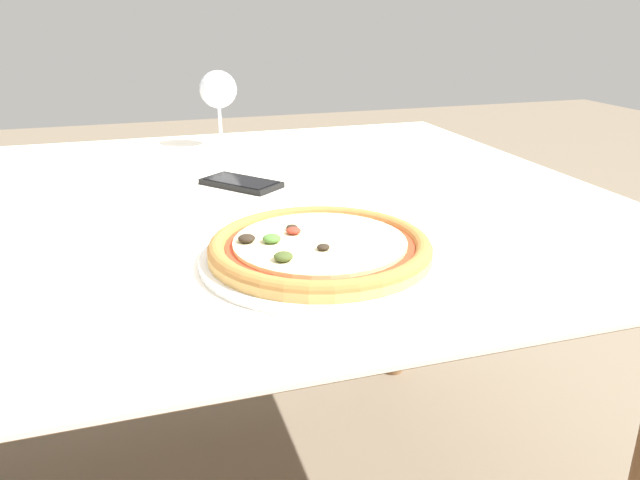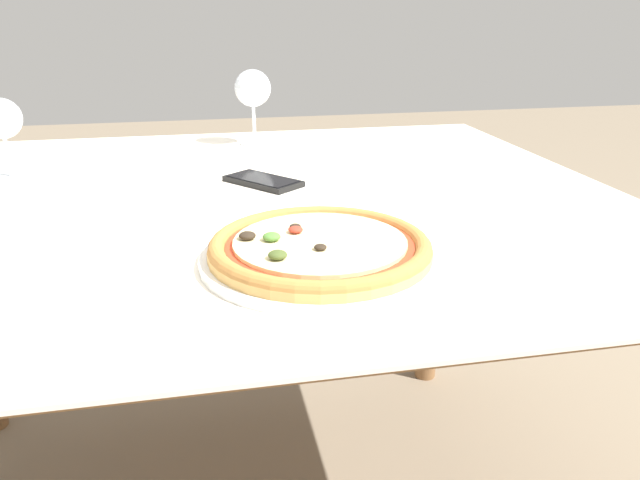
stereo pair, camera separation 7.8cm
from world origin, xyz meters
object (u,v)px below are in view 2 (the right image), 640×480
at_px(dining_table, 219,237).
at_px(cell_phone, 263,181).
at_px(wine_glass_far_left, 1,121).
at_px(wine_glass_far_right, 253,90).
at_px(pizza_plate, 320,249).
at_px(fork, 10,273).

height_order(dining_table, cell_phone, cell_phone).
distance_m(wine_glass_far_left, wine_glass_far_right, 0.53).
xyz_separation_m(pizza_plate, wine_glass_far_right, (-0.01, 0.73, 0.11)).
xyz_separation_m(pizza_plate, wine_glass_far_left, (-0.49, 0.52, 0.09)).
xyz_separation_m(dining_table, wine_glass_far_left, (-0.38, 0.21, 0.18)).
xyz_separation_m(pizza_plate, fork, (-0.38, 0.03, -0.01)).
bearing_deg(fork, cell_phone, 44.93).
bearing_deg(dining_table, wine_glass_far_left, 150.97).
height_order(pizza_plate, cell_phone, pizza_plate).
bearing_deg(pizza_plate, wine_glass_far_right, 90.57).
xyz_separation_m(dining_table, wine_glass_far_right, (0.11, 0.42, 0.20)).
height_order(fork, wine_glass_far_left, wine_glass_far_left).
relative_size(dining_table, wine_glass_far_left, 9.36).
bearing_deg(cell_phone, wine_glass_far_left, 163.30).
bearing_deg(wine_glass_far_left, wine_glass_far_right, 23.63).
height_order(dining_table, fork, fork).
height_order(fork, cell_phone, cell_phone).
height_order(pizza_plate, fork, pizza_plate).
relative_size(wine_glass_far_left, wine_glass_far_right, 0.88).
bearing_deg(dining_table, cell_phone, 38.30).
bearing_deg(pizza_plate, fork, 174.84).
xyz_separation_m(fork, wine_glass_far_left, (-0.11, 0.49, 0.10)).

